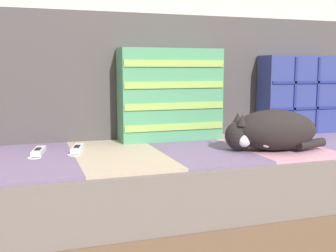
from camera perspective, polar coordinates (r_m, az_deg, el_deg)
name	(u,v)px	position (r m, az deg, el deg)	size (l,w,h in m)	color
ground_plane	(243,235)	(1.80, 10.14, -14.38)	(14.00, 14.00, 0.00)	#7A6651
couch	(228,184)	(1.86, 8.08, -7.84)	(2.09, 0.80, 0.35)	brown
sofa_backrest	(199,76)	(2.10, 4.23, 6.76)	(2.05, 0.14, 0.57)	#474242
throw_pillow_quilted	(298,95)	(2.21, 17.23, 4.08)	(0.40, 0.14, 0.38)	navy
throw_pillow_striped	(170,95)	(1.89, 0.32, 4.27)	(0.46, 0.14, 0.41)	#4C9366
sleeping_cat	(270,131)	(1.70, 13.62, -0.68)	(0.40, 0.27, 0.16)	black
game_remote_near	(38,152)	(1.67, -17.17, -3.34)	(0.08, 0.19, 0.02)	white
game_remote_far	(77,149)	(1.68, -12.19, -3.05)	(0.09, 0.20, 0.02)	white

